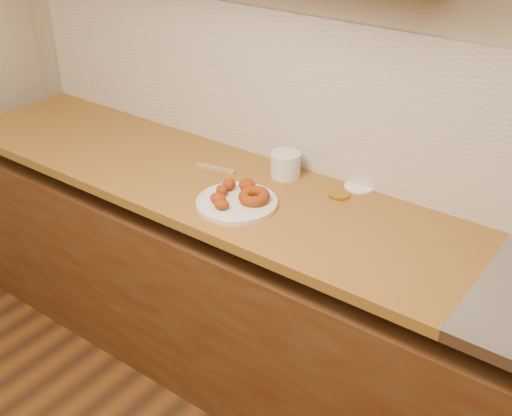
{
  "coord_description": "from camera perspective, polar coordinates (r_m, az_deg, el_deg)",
  "views": [
    {
      "loc": [
        0.89,
        0.02,
        2.04
      ],
      "look_at": [
        -0.25,
        1.57,
        0.93
      ],
      "focal_mm": 45.0,
      "sensor_mm": 36.0,
      "label": 1
    }
  ],
  "objects": [
    {
      "name": "base_cabinet",
      "position": [
        2.51,
        6.42,
        -11.43
      ],
      "size": [
        3.6,
        0.6,
        0.77
      ],
      "primitive_type": "cube",
      "color": "#513A1F",
      "rests_on": "floor"
    },
    {
      "name": "tub_lid",
      "position": [
        2.45,
        9.17,
        1.89
      ],
      "size": [
        0.12,
        0.12,
        0.01
      ],
      "primitive_type": "cylinder",
      "rotation": [
        0.0,
        0.0,
        0.07
      ],
      "color": "white",
      "rests_on": "butcher_block"
    },
    {
      "name": "fried_dough_chunks",
      "position": [
        2.32,
        -2.28,
        1.53
      ],
      "size": [
        0.13,
        0.23,
        0.05
      ],
      "color": "#9B370F",
      "rests_on": "donut_plate"
    },
    {
      "name": "ring_donut",
      "position": [
        2.29,
        -0.18,
        1.07
      ],
      "size": [
        0.12,
        0.12,
        0.05
      ],
      "primitive_type": "torus",
      "rotation": [
        0.1,
        0.0,
        -0.04
      ],
      "color": "#9B370F",
      "rests_on": "donut_plate"
    },
    {
      "name": "brass_jar_lid",
      "position": [
        2.38,
        7.39,
        1.17
      ],
      "size": [
        0.08,
        0.08,
        0.01
      ],
      "primitive_type": "cylinder",
      "rotation": [
        0.0,
        0.0,
        0.01
      ],
      "color": "#BB8D27",
      "rests_on": "butcher_block"
    },
    {
      "name": "butcher_block",
      "position": [
        2.55,
        -5.58,
        2.74
      ],
      "size": [
        2.3,
        0.62,
        0.04
      ],
      "primitive_type": "cube",
      "color": "olive",
      "rests_on": "base_cabinet"
    },
    {
      "name": "wooden_utensil",
      "position": [
        2.55,
        -3.59,
        3.52
      ],
      "size": [
        0.17,
        0.05,
        0.01
      ],
      "primitive_type": "cube",
      "rotation": [
        0.0,
        0.0,
        0.2
      ],
      "color": "#9D7E52",
      "rests_on": "butcher_block"
    },
    {
      "name": "plastic_tub",
      "position": [
        2.49,
        2.64,
        3.88
      ],
      "size": [
        0.14,
        0.14,
        0.1
      ],
      "primitive_type": "cylinder",
      "rotation": [
        0.0,
        0.0,
        0.3
      ],
      "color": "silver",
      "rests_on": "butcher_block"
    },
    {
      "name": "backsplash",
      "position": [
        2.32,
        11.38,
        8.08
      ],
      "size": [
        3.6,
        0.02,
        0.6
      ],
      "primitive_type": "cube",
      "color": "beige",
      "rests_on": "wall_back"
    },
    {
      "name": "donut_plate",
      "position": [
        2.3,
        -1.71,
        0.48
      ],
      "size": [
        0.29,
        0.29,
        0.02
      ],
      "primitive_type": "cylinder",
      "color": "silver",
      "rests_on": "butcher_block"
    },
    {
      "name": "wall_back",
      "position": [
        2.28,
        11.89,
        11.67
      ],
      "size": [
        4.0,
        0.02,
        2.7
      ],
      "primitive_type": "cube",
      "color": "tan",
      "rests_on": "ground"
    }
  ]
}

